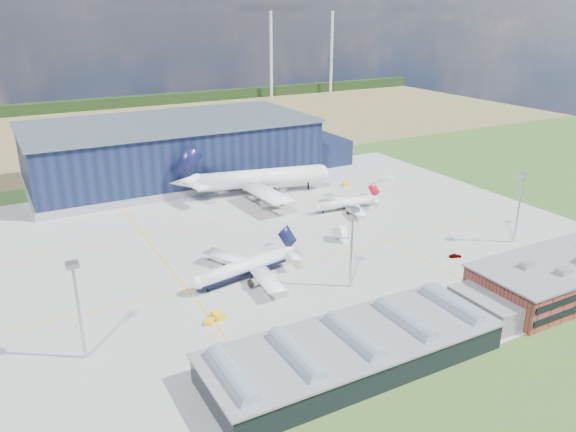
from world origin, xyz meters
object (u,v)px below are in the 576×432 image
Objects in this scene: gse_van_c at (556,256)px; airstair at (340,235)px; airliner_red at (345,199)px; car_a at (455,256)px; car_b at (351,326)px; light_mast_east at (520,197)px; gse_van_b at (389,179)px; hangar at (177,152)px; airliner_navy at (242,260)px; gse_cart_b at (282,190)px; airliner_widebody at (260,169)px; gse_tug_a at (218,316)px; gse_tug_c at (346,184)px; light_mast_center at (352,234)px; gse_cart_a at (375,198)px; gse_tug_b at (210,322)px; ops_building at (556,278)px; light_mast_west at (77,295)px.

gse_van_c is 0.96× the size of airstair.
car_a is (5.81, -51.89, -4.06)m from airliner_red.
car_b is (-76.80, -2.00, -0.75)m from gse_van_c.
gse_van_b is (7.13, 74.18, -14.30)m from light_mast_east.
hangar reaches higher than gse_van_c.
airliner_navy is at bearing 168.57° from light_mast_east.
gse_cart_b is (48.28, 66.50, -5.41)m from airliner_navy.
airliner_widebody reaches higher than gse_tug_a.
hangar is at bearing -55.46° from airliner_red.
gse_van_b is at bearing 40.90° from airstair.
gse_tug_c is (-20.24, 3.83, -0.36)m from gse_van_b.
light_mast_east is 6.34× the size of gse_tug_a.
hangar is 41.00× the size of gse_tug_c.
car_b is (-12.05, -18.00, -14.89)m from light_mast_center.
gse_cart_a is (58.83, -67.97, -10.89)m from hangar.
gse_tug_b is at bearing 85.12° from gse_van_c.
airliner_red is at bearing -16.50° from car_b.
airliner_navy is 9.94× the size of car_a.
hangar reaches higher than car_a.
gse_cart_a is at bearing 40.12° from airstair.
gse_tug_a is at bearing 177.76° from light_mast_center.
hangar is 39.95× the size of gse_tug_a.
airliner_red is 8.15× the size of gse_tug_c.
airstair is at bearing 68.47° from gse_tug_b.
light_mast_center is 104.45m from gse_van_b.
ops_building is 24.46m from gse_van_c.
hangar is 133.52m from car_a.
car_b is at bearing 62.33° from airliner_red.
light_mast_west reaches higher than gse_cart_b.
airliner_navy reaches higher than gse_cart_a.
gse_tug_a is (-38.29, 1.50, -14.68)m from light_mast_center.
ops_building is 119.33m from light_mast_west.
light_mast_center is (70.00, 0.00, 0.00)m from light_mast_west.
gse_tug_b is 0.71× the size of car_a.
light_mast_west is 0.35× the size of airliner_widebody.
gse_van_b is at bearing -91.08° from gse_cart_b.
airliner_navy reaches higher than car_a.
light_mast_center is 7.96× the size of gse_cart_b.
gse_tug_b is 135.22m from gse_van_b.
hangar is 2.19× the size of airliner_widebody.
ops_building is (52.20, -154.81, -6.82)m from hangar.
light_mast_east is at bearing -56.84° from gse_tug_c.
hangar is 25.72× the size of airstair.
gse_van_b is (20.48, 17.35, 0.40)m from gse_cart_a.
airliner_widebody is (38.32, 67.00, 4.75)m from airliner_navy.
gse_tug_c is 0.63× the size of airstair.
gse_cart_a is at bearing -25.12° from airliner_widebody.
car_b is at bearing -91.95° from hangar.
gse_van_b reaches higher than gse_cart_b.
gse_van_c is at bearing -13.88° from light_mast_center.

